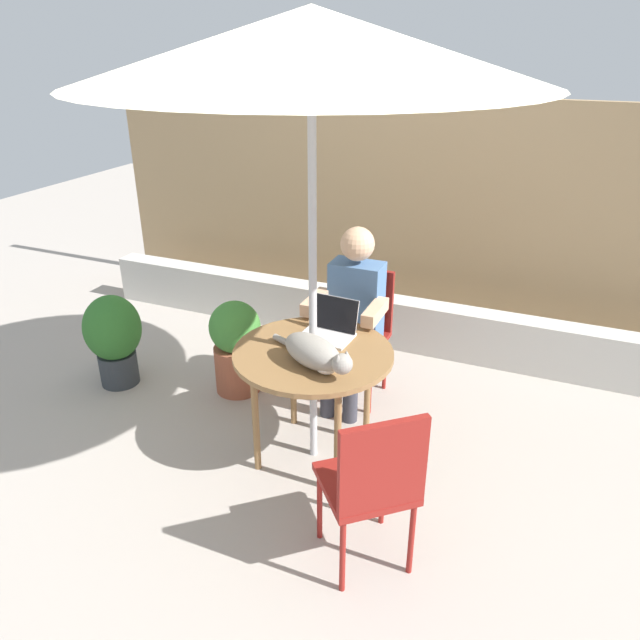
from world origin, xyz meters
TOP-DOWN VIEW (x-y plane):
  - ground_plane at (0.00, 0.00)m, footprint 14.00×14.00m
  - fence_back at (0.00, 2.25)m, footprint 5.89×0.08m
  - planter_wall_low at (0.00, 1.58)m, footprint 5.30×0.20m
  - patio_table at (0.00, 0.00)m, footprint 0.91×0.91m
  - patio_umbrella at (0.00, 0.00)m, footprint 2.25×2.25m
  - chair_occupied at (0.00, 0.81)m, footprint 0.40×0.40m
  - chair_empty at (0.59, -0.69)m, footprint 0.56×0.56m
  - person_seated at (0.00, 0.65)m, footprint 0.48×0.48m
  - laptop at (0.01, 0.23)m, footprint 0.31×0.27m
  - cat at (0.09, -0.16)m, footprint 0.59×0.37m
  - potted_plant_near_fence at (-0.80, 0.48)m, footprint 0.36×0.36m
  - potted_plant_by_chair at (-1.65, 0.22)m, footprint 0.40×0.40m

SIDE VIEW (x-z plane):
  - ground_plane at x=0.00m, z-range 0.00..0.00m
  - planter_wall_low at x=0.00m, z-range 0.00..0.41m
  - potted_plant_near_fence at x=-0.80m, z-range 0.02..0.70m
  - potted_plant_by_chair at x=-1.65m, z-range 0.04..0.73m
  - chair_occupied at x=0.00m, z-range 0.08..0.98m
  - chair_empty at x=0.59m, z-range 0.08..0.98m
  - patio_table at x=0.00m, z-range 0.29..1.01m
  - person_seated at x=0.00m, z-range 0.08..1.32m
  - laptop at x=0.01m, z-range 0.67..0.89m
  - cat at x=0.09m, z-range 0.71..0.89m
  - fence_back at x=0.00m, z-range 0.00..1.90m
  - patio_umbrella at x=0.00m, z-range 1.05..3.51m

